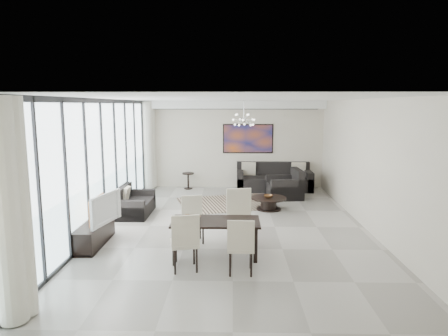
{
  "coord_description": "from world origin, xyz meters",
  "views": [
    {
      "loc": [
        -0.01,
        -8.84,
        2.76
      ],
      "look_at": [
        -0.22,
        0.71,
        1.25
      ],
      "focal_mm": 32.0,
      "sensor_mm": 36.0,
      "label": 1
    }
  ],
  "objects_px": {
    "sofa_main": "(274,181)",
    "dining_table": "(216,225)",
    "tv_console": "(94,234)",
    "television": "(101,208)",
    "coffee_table": "(269,203)"
  },
  "relations": [
    {
      "from": "coffee_table",
      "to": "television",
      "type": "height_order",
      "value": "television"
    },
    {
      "from": "tv_console",
      "to": "dining_table",
      "type": "bearing_deg",
      "value": -12.22
    },
    {
      "from": "coffee_table",
      "to": "television",
      "type": "relative_size",
      "value": 0.9
    },
    {
      "from": "sofa_main",
      "to": "television",
      "type": "distance_m",
      "value": 6.65
    },
    {
      "from": "tv_console",
      "to": "dining_table",
      "type": "relative_size",
      "value": 0.88
    },
    {
      "from": "television",
      "to": "dining_table",
      "type": "relative_size",
      "value": 0.65
    },
    {
      "from": "tv_console",
      "to": "television",
      "type": "bearing_deg",
      "value": 2.92
    },
    {
      "from": "coffee_table",
      "to": "dining_table",
      "type": "relative_size",
      "value": 0.59
    },
    {
      "from": "sofa_main",
      "to": "dining_table",
      "type": "bearing_deg",
      "value": -105.81
    },
    {
      "from": "tv_console",
      "to": "dining_table",
      "type": "xyz_separation_m",
      "value": [
        2.45,
        -0.53,
        0.36
      ]
    },
    {
      "from": "sofa_main",
      "to": "tv_console",
      "type": "bearing_deg",
      "value": -127.58
    },
    {
      "from": "television",
      "to": "dining_table",
      "type": "height_order",
      "value": "television"
    },
    {
      "from": "television",
      "to": "dining_table",
      "type": "xyz_separation_m",
      "value": [
        2.29,
        -0.54,
        -0.17
      ]
    },
    {
      "from": "dining_table",
      "to": "television",
      "type": "bearing_deg",
      "value": 166.76
    },
    {
      "from": "coffee_table",
      "to": "sofa_main",
      "type": "height_order",
      "value": "sofa_main"
    }
  ]
}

